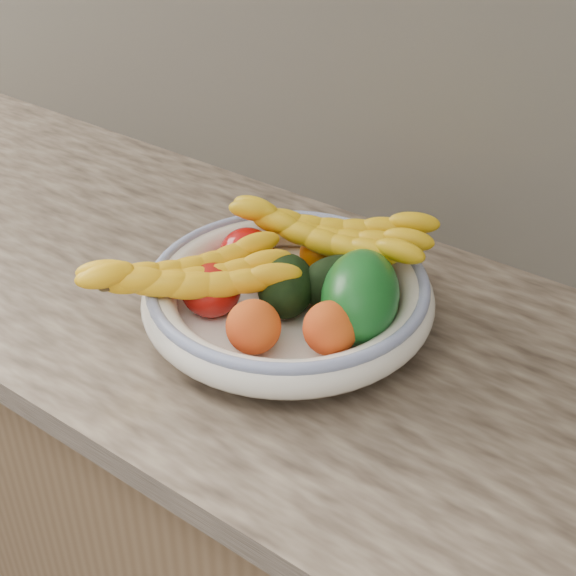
# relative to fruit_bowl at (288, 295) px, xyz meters

# --- Properties ---
(kitchen_counter) EXTENTS (2.44, 0.66, 1.40)m
(kitchen_counter) POSITION_rel_fruit_bowl_xyz_m (0.00, 0.03, -0.48)
(kitchen_counter) COLOR brown
(kitchen_counter) RESTS_ON ground
(fruit_bowl) EXTENTS (0.39, 0.39, 0.08)m
(fruit_bowl) POSITION_rel_fruit_bowl_xyz_m (0.00, 0.00, 0.00)
(fruit_bowl) COLOR white
(fruit_bowl) RESTS_ON kitchen_counter
(clementine_back_left) EXTENTS (0.06, 0.06, 0.05)m
(clementine_back_left) POSITION_rel_fruit_bowl_xyz_m (-0.02, 0.10, 0.01)
(clementine_back_left) COLOR orange
(clementine_back_left) RESTS_ON fruit_bowl
(clementine_back_right) EXTENTS (0.07, 0.07, 0.05)m
(clementine_back_right) POSITION_rel_fruit_bowl_xyz_m (0.01, 0.12, 0.01)
(clementine_back_right) COLOR #F25B05
(clementine_back_right) RESTS_ON fruit_bowl
(tomato_left) EXTENTS (0.09, 0.09, 0.07)m
(tomato_left) POSITION_rel_fruit_bowl_xyz_m (-0.10, 0.03, 0.01)
(tomato_left) COLOR #A60808
(tomato_left) RESTS_ON fruit_bowl
(tomato_near_left) EXTENTS (0.08, 0.08, 0.07)m
(tomato_near_left) POSITION_rel_fruit_bowl_xyz_m (-0.08, -0.07, 0.01)
(tomato_near_left) COLOR #A9120D
(tomato_near_left) RESTS_ON fruit_bowl
(avocado_center) EXTENTS (0.12, 0.13, 0.08)m
(avocado_center) POSITION_rel_fruit_bowl_xyz_m (-0.00, -0.00, 0.02)
(avocado_center) COLOR black
(avocado_center) RESTS_ON fruit_bowl
(avocado_right) EXTENTS (0.13, 0.13, 0.07)m
(avocado_right) POSITION_rel_fruit_bowl_xyz_m (0.05, 0.05, 0.02)
(avocado_right) COLOR black
(avocado_right) RESTS_ON fruit_bowl
(green_mango) EXTENTS (0.19, 0.20, 0.13)m
(green_mango) POSITION_rel_fruit_bowl_xyz_m (0.10, 0.02, 0.03)
(green_mango) COLOR #0F5219
(green_mango) RESTS_ON fruit_bowl
(peach_front) EXTENTS (0.08, 0.08, 0.07)m
(peach_front) POSITION_rel_fruit_bowl_xyz_m (0.02, -0.10, 0.02)
(peach_front) COLOR orange
(peach_front) RESTS_ON fruit_bowl
(peach_right) EXTENTS (0.09, 0.09, 0.07)m
(peach_right) POSITION_rel_fruit_bowl_xyz_m (0.10, -0.05, 0.02)
(peach_right) COLOR orange
(peach_right) RESTS_ON fruit_bowl
(banana_bunch_back) EXTENTS (0.33, 0.19, 0.09)m
(banana_bunch_back) POSITION_rel_fruit_bowl_xyz_m (-0.00, 0.10, 0.04)
(banana_bunch_back) COLOR yellow
(banana_bunch_back) RESTS_ON fruit_bowl
(banana_bunch_front) EXTENTS (0.27, 0.31, 0.08)m
(banana_bunch_front) POSITION_rel_fruit_bowl_xyz_m (-0.09, -0.09, 0.03)
(banana_bunch_front) COLOR yellow
(banana_bunch_front) RESTS_ON fruit_bowl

